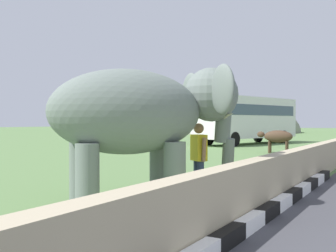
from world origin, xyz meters
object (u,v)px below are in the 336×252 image
at_px(person_handler, 199,156).
at_px(elephant, 144,114).
at_px(bus_white, 247,117).
at_px(cow_near, 277,137).

bearing_deg(person_handler, elephant, 156.22).
bearing_deg(bus_white, elephant, -165.42).
relative_size(elephant, cow_near, 2.04).
xyz_separation_m(elephant, bus_white, (22.40, 5.83, 0.24)).
relative_size(elephant, person_handler, 2.37).
xyz_separation_m(person_handler, cow_near, (13.54, 2.02, -0.06)).
height_order(elephant, person_handler, elephant).
relative_size(elephant, bus_white, 0.39).
xyz_separation_m(person_handler, bus_white, (21.09, 6.40, 1.16)).
bearing_deg(bus_white, cow_near, -149.86).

